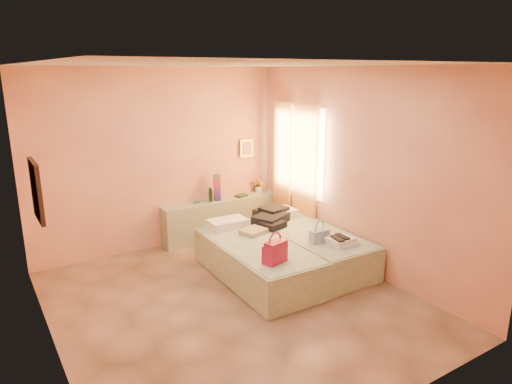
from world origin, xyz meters
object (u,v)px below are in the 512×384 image
at_px(green_book, 241,196).
at_px(bed_right, 309,248).
at_px(bed_left, 257,261).
at_px(water_bottle, 211,195).
at_px(blue_handbag, 319,236).
at_px(towel_stack, 342,241).
at_px(headboard_ledge, 221,218).
at_px(flower_vase, 259,184).
at_px(magenta_handbag, 275,252).

bearing_deg(green_book, bed_right, -102.43).
height_order(bed_left, water_bottle, water_bottle).
bearing_deg(blue_handbag, towel_stack, -50.03).
xyz_separation_m(headboard_ledge, towel_stack, (0.56, -2.33, 0.23)).
relative_size(green_book, flower_vase, 0.70).
bearing_deg(bed_right, towel_stack, -85.18).
relative_size(water_bottle, blue_handbag, 0.86).
distance_m(bed_left, magenta_handbag, 0.75).
bearing_deg(water_bottle, headboard_ledge, 8.17).
bearing_deg(water_bottle, towel_stack, -71.63).
distance_m(bed_left, green_book, 1.89).
distance_m(flower_vase, towel_stack, 2.42).
bearing_deg(blue_handbag, magenta_handbag, -164.28).
bearing_deg(green_book, water_bottle, 163.46).
distance_m(bed_right, towel_stack, 0.70).
bearing_deg(bed_left, towel_stack, -32.48).
bearing_deg(water_bottle, blue_handbag, -74.53).
distance_m(headboard_ledge, magenta_handbag, 2.40).
xyz_separation_m(magenta_handbag, towel_stack, (1.08, -0.02, -0.09)).
distance_m(bed_right, blue_handbag, 0.54).
bearing_deg(water_bottle, bed_left, -95.78).
height_order(headboard_ledge, towel_stack, headboard_ledge).
height_order(headboard_ledge, bed_left, headboard_ledge).
relative_size(bed_right, water_bottle, 8.65).
bearing_deg(green_book, flower_vase, -6.16).
distance_m(green_book, towel_stack, 2.32).
height_order(bed_left, magenta_handbag, magenta_handbag).
xyz_separation_m(green_book, blue_handbag, (-0.02, -2.07, -0.08)).
relative_size(headboard_ledge, bed_left, 1.02).
relative_size(green_book, towel_stack, 0.57).
bearing_deg(towel_stack, bed_right, 93.10).
bearing_deg(headboard_ledge, green_book, -3.25).
height_order(headboard_ledge, water_bottle, water_bottle).
xyz_separation_m(bed_left, bed_right, (0.90, 0.00, 0.00)).
distance_m(headboard_ledge, blue_handbag, 2.14).
xyz_separation_m(bed_right, flower_vase, (0.27, 1.76, 0.54)).
height_order(blue_handbag, towel_stack, blue_handbag).
height_order(magenta_handbag, towel_stack, magenta_handbag).
distance_m(flower_vase, magenta_handbag, 2.72).
xyz_separation_m(bed_left, magenta_handbag, (-0.15, -0.62, 0.39)).
distance_m(water_bottle, blue_handbag, 2.15).
bearing_deg(magenta_handbag, water_bottle, 66.89).
height_order(bed_right, magenta_handbag, magenta_handbag).
distance_m(bed_left, bed_right, 0.90).
distance_m(blue_handbag, towel_stack, 0.31).
distance_m(water_bottle, magenta_handbag, 2.32).
bearing_deg(green_book, blue_handbag, -107.78).
xyz_separation_m(headboard_ledge, blue_handbag, (0.36, -2.09, 0.26)).
relative_size(bed_left, towel_stack, 5.71).
bearing_deg(towel_stack, bed_left, 145.81).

